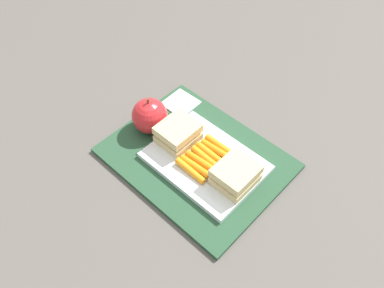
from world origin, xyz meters
name	(u,v)px	position (x,y,z in m)	size (l,w,h in m)	color
ground_plane	(196,160)	(0.00, 0.00, 0.00)	(2.40, 2.40, 0.00)	#56514C
lunchbag_mat	(196,158)	(0.00, 0.00, 0.01)	(0.36, 0.28, 0.01)	#284C33
food_tray	(205,162)	(-0.03, 0.00, 0.02)	(0.23, 0.17, 0.01)	white
sandwich_half_left	(236,175)	(-0.10, 0.00, 0.04)	(0.07, 0.08, 0.04)	#DBC189
sandwich_half_right	(178,133)	(0.05, 0.00, 0.04)	(0.07, 0.08, 0.04)	#DBC189
carrot_sticks_bundle	(206,158)	(-0.03, 0.00, 0.03)	(0.08, 0.10, 0.02)	orange
apple	(150,116)	(0.13, 0.01, 0.05)	(0.08, 0.08, 0.09)	red
paper_napkin	(181,103)	(0.14, -0.09, 0.01)	(0.07, 0.07, 0.00)	white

